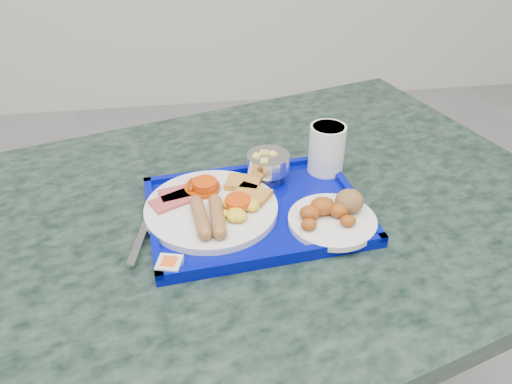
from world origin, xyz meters
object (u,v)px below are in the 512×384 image
Objects in this scene: fruit_bowl at (268,163)px; bread_plate at (334,214)px; table at (240,289)px; main_plate at (215,206)px; tray at (256,212)px; juice_cup at (327,147)px.

bread_plate is at bearing -58.80° from fruit_bowl.
fruit_bowl is (-0.09, 0.16, 0.02)m from bread_plate.
table is 6.08× the size of main_plate.
tray is 0.21m from juice_cup.
main_plate is 0.22m from bread_plate.
bread_plate is 1.86× the size of fruit_bowl.
main_plate is 1.55× the size of bread_plate.
juice_cup is (0.24, 0.11, 0.04)m from main_plate.
table is 17.51× the size of fruit_bowl.
table is 9.43× the size of bread_plate.
main_plate is at bearing 163.92° from bread_plate.
juice_cup reaches higher than main_plate.
main_plate is at bearing -162.37° from table.
table is at bearing 17.63° from main_plate.
table is 3.55× the size of tray.
main_plate is (-0.08, 0.00, 0.02)m from tray.
fruit_bowl reaches higher than tray.
table is at bearing 155.73° from bread_plate.
bread_plate is (0.21, -0.06, 0.00)m from main_plate.
fruit_bowl is at bearing 39.43° from main_plate.
juice_cup reaches higher than bread_plate.
table is 0.24m from main_plate.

